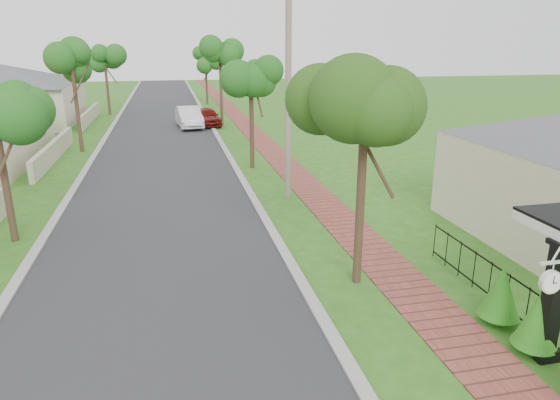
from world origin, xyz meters
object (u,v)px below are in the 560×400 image
object	(u,v)px
parked_car_red	(207,117)
near_tree	(364,122)
parked_car_white	(189,117)
utility_pole	(288,82)
porch_post	(551,307)
station_clock	(551,280)

from	to	relation	value
parked_car_red	near_tree	xyz separation A→B (m)	(1.70, -27.05, 3.53)
parked_car_white	utility_pole	size ratio (longest dim) A/B	0.51
porch_post	station_clock	distance (m)	1.05
parked_car_white	near_tree	world-z (taller)	near_tree
utility_pole	station_clock	size ratio (longest dim) A/B	12.21
porch_post	parked_car_white	distance (m)	30.89
porch_post	parked_car_red	bearing A→B (deg)	97.63
porch_post	near_tree	world-z (taller)	near_tree
parked_car_white	station_clock	size ratio (longest dim) A/B	6.18
parked_car_red	parked_car_white	xyz separation A→B (m)	(-1.40, -0.60, 0.08)
porch_post	utility_pole	xyz separation A→B (m)	(-2.48, 11.69, 3.47)
porch_post	parked_car_white	bearing A→B (deg)	100.35
parked_car_white	station_clock	world-z (taller)	station_clock
utility_pole	parked_car_red	bearing A→B (deg)	94.96
porch_post	near_tree	xyz separation A→B (m)	(-2.45, 3.94, 3.09)
station_clock	near_tree	bearing A→B (deg)	114.27
parked_car_red	station_clock	bearing A→B (deg)	-90.21
porch_post	near_tree	bearing A→B (deg)	121.88
porch_post	station_clock	world-z (taller)	porch_post
station_clock	parked_car_red	bearing A→B (deg)	96.64
porch_post	utility_pole	size ratio (longest dim) A/B	0.28
near_tree	utility_pole	xyz separation A→B (m)	(-0.02, 7.75, 0.39)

